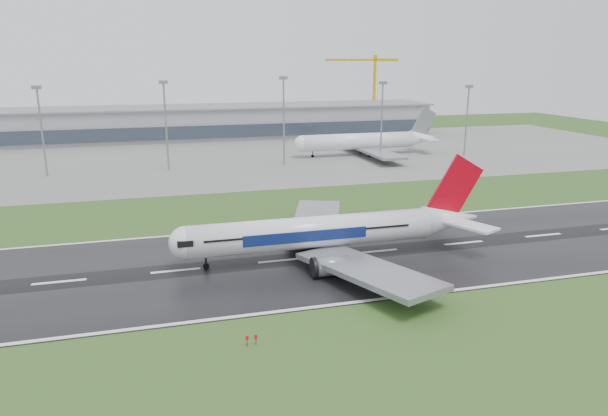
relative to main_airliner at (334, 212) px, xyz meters
name	(u,v)px	position (x,y,z in m)	size (l,w,h in m)	color
ground	(281,261)	(-10.48, 0.80, -9.37)	(520.00, 520.00, 0.00)	#294B1B
runway	(281,261)	(-10.48, 0.80, -9.32)	(400.00, 45.00, 0.10)	black
apron	(211,157)	(-10.48, 125.80, -9.33)	(400.00, 130.00, 0.08)	slate
terminal	(197,123)	(-10.48, 185.80, -1.87)	(240.00, 36.00, 15.00)	gray
main_airliner	(334,212)	(0.00, 0.00, 0.00)	(62.83, 59.84, 18.55)	silver
parked_airliner	(365,133)	(51.09, 113.02, -0.07)	(62.95, 58.61, 18.45)	white
tower_crane	(374,92)	(91.42, 200.80, 11.28)	(41.60, 2.27, 41.32)	#D2A205
runway_sign	(412,296)	(6.16, -22.19, -8.85)	(2.30, 0.26, 1.04)	black
floodmast_1	(42,134)	(-67.95, 100.80, 5.02)	(0.64, 0.64, 28.79)	gray
floodmast_2	(166,128)	(-28.03, 100.80, 5.65)	(0.64, 0.64, 30.04)	gray
floodmast_3	(284,123)	(14.19, 100.80, 6.21)	(0.64, 0.64, 31.16)	gray
floodmast_4	(382,123)	(53.13, 100.80, 5.13)	(0.64, 0.64, 29.01)	gray
floodmast_5	(466,122)	(90.35, 100.80, 4.25)	(0.64, 0.64, 27.25)	gray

